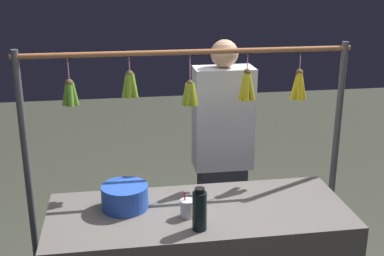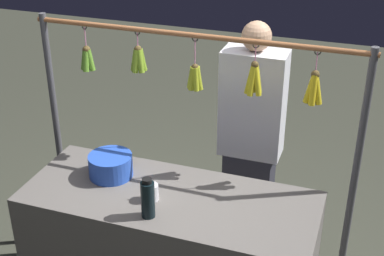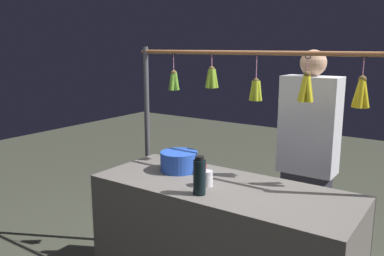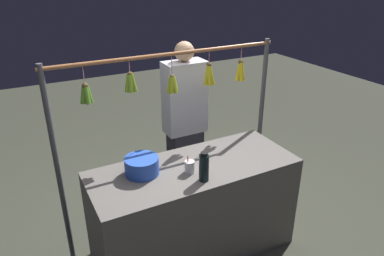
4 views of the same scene
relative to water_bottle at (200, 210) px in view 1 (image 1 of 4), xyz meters
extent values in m
cylinder|color=#4C4C51|center=(-1.03, -0.64, -0.12)|extent=(0.04, 0.04, 1.76)
cylinder|color=#4C4C51|center=(0.96, -0.64, -0.12)|extent=(0.04, 0.04, 1.76)
cylinder|color=#9E6038|center=(-0.03, -0.64, 0.72)|extent=(2.06, 0.03, 0.03)
torus|color=black|center=(-0.75, -0.64, 0.70)|extent=(0.04, 0.02, 0.04)
cylinder|color=pink|center=(-0.75, -0.64, 0.64)|extent=(0.01, 0.01, 0.13)
sphere|color=brown|center=(-0.75, -0.64, 0.57)|extent=(0.05, 0.05, 0.05)
cylinder|color=yellow|center=(-0.73, -0.64, 0.49)|extent=(0.07, 0.04, 0.18)
cylinder|color=yellow|center=(-0.74, -0.62, 0.49)|extent=(0.04, 0.06, 0.18)
cylinder|color=yellow|center=(-0.76, -0.64, 0.49)|extent=(0.07, 0.04, 0.18)
cylinder|color=yellow|center=(-0.74, -0.66, 0.49)|extent=(0.04, 0.08, 0.18)
torus|color=black|center=(-0.41, -0.64, 0.70)|extent=(0.04, 0.02, 0.04)
cylinder|color=pink|center=(-0.41, -0.64, 0.65)|extent=(0.01, 0.01, 0.11)
sphere|color=brown|center=(-0.41, -0.64, 0.59)|extent=(0.04, 0.04, 0.04)
cylinder|color=gold|center=(-0.38, -0.64, 0.50)|extent=(0.07, 0.04, 0.18)
cylinder|color=gold|center=(-0.40, -0.62, 0.50)|extent=(0.05, 0.07, 0.18)
cylinder|color=gold|center=(-0.42, -0.63, 0.50)|extent=(0.07, 0.05, 0.19)
cylinder|color=gold|center=(-0.42, -0.65, 0.50)|extent=(0.06, 0.05, 0.19)
cylinder|color=gold|center=(-0.40, -0.66, 0.50)|extent=(0.04, 0.06, 0.18)
torus|color=black|center=(-0.05, -0.64, 0.70)|extent=(0.04, 0.01, 0.04)
cylinder|color=pink|center=(-0.05, -0.64, 0.62)|extent=(0.01, 0.01, 0.17)
sphere|color=brown|center=(-0.05, -0.64, 0.53)|extent=(0.04, 0.04, 0.04)
cylinder|color=#A5B526|center=(-0.02, -0.64, 0.46)|extent=(0.06, 0.04, 0.14)
cylinder|color=#A5B526|center=(-0.03, -0.62, 0.46)|extent=(0.04, 0.05, 0.14)
cylinder|color=#A5B526|center=(-0.06, -0.62, 0.46)|extent=(0.05, 0.05, 0.14)
cylinder|color=#A5B526|center=(-0.07, -0.64, 0.46)|extent=(0.06, 0.04, 0.14)
cylinder|color=#A5B526|center=(-0.06, -0.66, 0.46)|extent=(0.04, 0.05, 0.14)
cylinder|color=#A5B526|center=(-0.04, -0.66, 0.46)|extent=(0.05, 0.05, 0.14)
torus|color=black|center=(0.32, -0.64, 0.70)|extent=(0.04, 0.01, 0.04)
cylinder|color=pink|center=(0.32, -0.64, 0.65)|extent=(0.01, 0.01, 0.10)
sphere|color=brown|center=(0.32, -0.64, 0.60)|extent=(0.05, 0.05, 0.05)
cylinder|color=#7FA82A|center=(0.34, -0.64, 0.53)|extent=(0.06, 0.04, 0.15)
cylinder|color=#7FA82A|center=(0.32, -0.62, 0.53)|extent=(0.04, 0.06, 0.15)
cylinder|color=#7FA82A|center=(0.30, -0.63, 0.53)|extent=(0.06, 0.05, 0.15)
cylinder|color=#7FA82A|center=(0.30, -0.65, 0.53)|extent=(0.06, 0.05, 0.15)
cylinder|color=#7FA82A|center=(0.33, -0.66, 0.53)|extent=(0.04, 0.06, 0.15)
torus|color=black|center=(0.67, -0.64, 0.70)|extent=(0.04, 0.01, 0.04)
cylinder|color=pink|center=(0.67, -0.64, 0.63)|extent=(0.01, 0.01, 0.15)
sphere|color=brown|center=(0.67, -0.64, 0.56)|extent=(0.05, 0.05, 0.05)
cylinder|color=#629E2D|center=(0.69, -0.64, 0.49)|extent=(0.06, 0.04, 0.14)
cylinder|color=#629E2D|center=(0.67, -0.62, 0.49)|extent=(0.04, 0.07, 0.14)
cylinder|color=#629E2D|center=(0.65, -0.64, 0.49)|extent=(0.06, 0.04, 0.14)
cylinder|color=#629E2D|center=(0.67, -0.66, 0.49)|extent=(0.04, 0.07, 0.14)
cylinder|color=black|center=(0.00, 0.00, -0.01)|extent=(0.08, 0.08, 0.21)
cylinder|color=black|center=(0.00, 0.00, 0.11)|extent=(0.05, 0.05, 0.02)
cylinder|color=blue|center=(0.38, -0.31, -0.04)|extent=(0.27, 0.27, 0.14)
cylinder|color=silver|center=(0.04, -0.15, -0.06)|extent=(0.08, 0.08, 0.10)
cylinder|color=red|center=(0.06, -0.15, -0.04)|extent=(0.01, 0.03, 0.15)
cube|color=#2D2D38|center=(-0.33, -0.97, -0.58)|extent=(0.33, 0.22, 0.83)
cube|color=silver|center=(-0.33, -0.97, 0.19)|extent=(0.41, 0.22, 0.72)
sphere|color=tan|center=(-0.33, -0.97, 0.65)|extent=(0.19, 0.19, 0.19)
camera|label=1|loc=(0.40, 2.33, 1.23)|focal=46.95mm
camera|label=2|loc=(-1.03, 2.22, 1.67)|focal=50.97mm
camera|label=3|loc=(-1.28, 1.94, 0.77)|focal=37.82mm
camera|label=4|loc=(1.17, 2.02, 1.38)|focal=33.55mm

